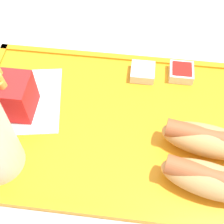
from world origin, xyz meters
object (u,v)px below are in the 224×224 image
Objects in this scene: hot_dog_far at (210,180)px; sauce_cup_ketchup at (181,72)px; sauce_cup_mayo at (143,72)px; hot_dog_near at (207,140)px; fries_carton at (10,94)px.

hot_dog_far reaches higher than sauce_cup_ketchup.
sauce_cup_mayo is at bearing -62.70° from hot_dog_far.
hot_dog_far is at bearing 90.00° from hot_dog_near.
hot_dog_near is at bearing 103.33° from sauce_cup_ketchup.
sauce_cup_mayo is (0.10, -0.20, -0.02)m from hot_dog_far.
sauce_cup_mayo is at bearing -155.08° from fries_carton.
hot_dog_far is 3.41× the size of sauce_cup_ketchup.
hot_dog_near is at bearing 172.60° from fries_carton.
hot_dog_near is 1.52× the size of fries_carton.
fries_carton is (0.31, -0.04, 0.01)m from hot_dog_near.
hot_dog_far and hot_dog_near have the same top height.
hot_dog_far is 3.41× the size of sauce_cup_mayo.
hot_dog_far reaches higher than sauce_cup_mayo.
fries_carton is 0.23m from sauce_cup_mayo.
hot_dog_far is at bearing 99.39° from sauce_cup_ketchup.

